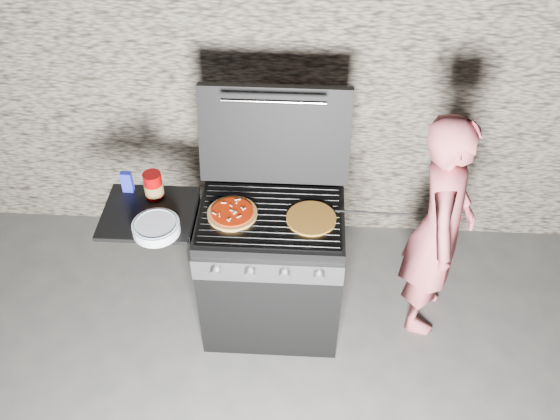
# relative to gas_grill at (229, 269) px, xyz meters

# --- Properties ---
(ground) EXTENTS (50.00, 50.00, 0.00)m
(ground) POSITION_rel_gas_grill_xyz_m (0.25, 0.00, -0.46)
(ground) COLOR #404040
(stone_wall) EXTENTS (8.00, 0.35, 1.80)m
(stone_wall) POSITION_rel_gas_grill_xyz_m (0.25, 1.05, 0.44)
(stone_wall) COLOR gray
(stone_wall) RESTS_ON ground
(gas_grill) EXTENTS (1.34, 0.79, 0.91)m
(gas_grill) POSITION_rel_gas_grill_xyz_m (0.00, 0.00, 0.00)
(gas_grill) COLOR black
(gas_grill) RESTS_ON ground
(pizza_topped) EXTENTS (0.27, 0.27, 0.03)m
(pizza_topped) POSITION_rel_gas_grill_xyz_m (0.04, -0.01, 0.47)
(pizza_topped) COLOR #D3864C
(pizza_topped) RESTS_ON gas_grill
(pizza_plain) EXTENTS (0.34, 0.34, 0.01)m
(pizza_plain) POSITION_rel_gas_grill_xyz_m (0.47, -0.02, 0.46)
(pizza_plain) COLOR gold
(pizza_plain) RESTS_ON gas_grill
(sauce_jar) EXTENTS (0.11, 0.11, 0.16)m
(sauce_jar) POSITION_rel_gas_grill_xyz_m (-0.41, 0.13, 0.53)
(sauce_jar) COLOR #8C0304
(sauce_jar) RESTS_ON gas_grill
(blue_carton) EXTENTS (0.06, 0.04, 0.13)m
(blue_carton) POSITION_rel_gas_grill_xyz_m (-0.57, 0.16, 0.51)
(blue_carton) COLOR #1C26BB
(blue_carton) RESTS_ON gas_grill
(plate_stack) EXTENTS (0.29, 0.29, 0.06)m
(plate_stack) POSITION_rel_gas_grill_xyz_m (-0.34, -0.15, 0.48)
(plate_stack) COLOR white
(plate_stack) RESTS_ON gas_grill
(person) EXTENTS (0.46, 0.60, 1.49)m
(person) POSITION_rel_gas_grill_xyz_m (1.20, 0.12, 0.29)
(person) COLOR #D95F68
(person) RESTS_ON ground
(tongs) EXTENTS (0.40, 0.10, 0.08)m
(tongs) POSITION_rel_gas_grill_xyz_m (0.80, 0.00, 0.50)
(tongs) COLOR black
(tongs) RESTS_ON gas_grill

